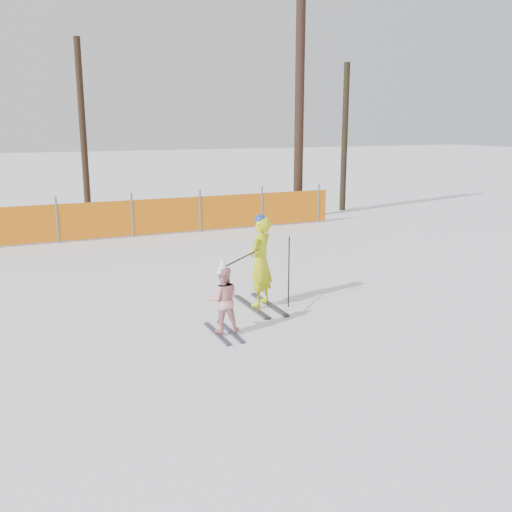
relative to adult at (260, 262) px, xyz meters
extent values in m
plane|color=white|center=(-0.22, -0.81, -0.81)|extent=(120.00, 120.00, 0.00)
cube|color=black|center=(-0.17, 0.00, -0.79)|extent=(0.09, 1.39, 0.04)
cube|color=black|center=(0.17, 0.00, -0.79)|extent=(0.09, 1.39, 0.04)
imported|color=#CED612|center=(0.00, 0.00, 0.01)|extent=(0.68, 0.65, 1.56)
sphere|color=navy|center=(0.00, 0.00, 0.72)|extent=(0.20, 0.20, 0.20)
cube|color=black|center=(-1.17, -0.96, -0.80)|extent=(0.09, 1.02, 0.03)
cube|color=black|center=(-0.95, -0.96, -0.80)|extent=(0.09, 1.02, 0.03)
imported|color=pink|center=(-1.06, -0.96, -0.27)|extent=(0.58, 0.50, 1.02)
cone|color=white|center=(-1.06, -0.96, 0.27)|extent=(0.19, 0.19, 0.24)
cylinder|color=black|center=(0.45, -0.20, -0.19)|extent=(0.02, 0.02, 1.25)
cylinder|color=black|center=(-0.53, -0.48, 0.22)|extent=(0.89, 0.81, 0.02)
cylinder|color=#595960|center=(-2.67, 7.16, -0.19)|extent=(0.06, 0.06, 1.25)
cylinder|color=#595960|center=(-0.67, 7.16, -0.19)|extent=(0.06, 0.06, 1.25)
cylinder|color=#595960|center=(1.33, 7.16, -0.19)|extent=(0.06, 0.06, 1.25)
cylinder|color=#595960|center=(3.33, 7.16, -0.19)|extent=(0.06, 0.06, 1.25)
cylinder|color=#595960|center=(5.33, 7.16, -0.19)|extent=(0.06, 0.06, 1.25)
cube|color=orange|center=(-1.53, 7.16, -0.26)|extent=(14.27, 0.03, 1.00)
cylinder|color=black|center=(5.17, 8.26, 2.77)|extent=(0.31, 0.31, 7.16)
cylinder|color=black|center=(7.52, 9.14, 1.80)|extent=(0.22, 0.22, 5.22)
cylinder|color=black|center=(-1.27, 11.53, 2.13)|extent=(0.22, 0.22, 5.88)
camera|label=1|loc=(-3.96, -8.66, 2.32)|focal=40.00mm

